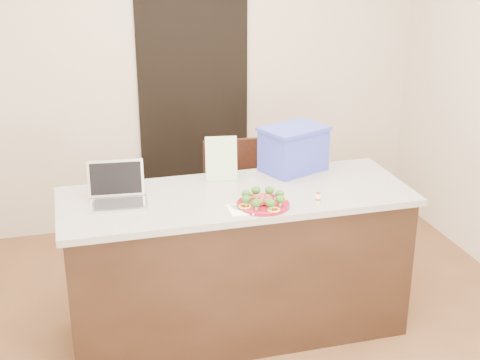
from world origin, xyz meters
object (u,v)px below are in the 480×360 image
object	(u,v)px
plate	(263,204)
blue_box	(294,149)
napkin	(243,209)
chair	(236,197)
island	(237,263)
laptop	(117,191)
yogurt_bottle	(318,198)

from	to	relation	value
plate	blue_box	xyz separation A→B (m)	(0.36, 0.51, 0.13)
napkin	chair	distance (m)	1.18
island	laptop	bearing A→B (deg)	175.04
plate	chair	world-z (taller)	chair
napkin	blue_box	world-z (taller)	blue_box
napkin	laptop	size ratio (longest dim) A/B	0.47
yogurt_bottle	laptop	world-z (taller)	laptop
blue_box	plate	bearing A→B (deg)	-147.25
yogurt_bottle	napkin	bearing A→B (deg)	178.67
plate	chair	bearing A→B (deg)	83.40
yogurt_bottle	plate	bearing A→B (deg)	174.20
napkin	laptop	bearing A→B (deg)	155.05
plate	chair	distance (m)	1.14
napkin	laptop	xyz separation A→B (m)	(-0.65, 0.30, 0.06)
yogurt_bottle	chair	xyz separation A→B (m)	(-0.19, 1.09, -0.41)
napkin	laptop	distance (m)	0.72
yogurt_bottle	laptop	bearing A→B (deg)	163.95
laptop	island	bearing A→B (deg)	0.64
plate	laptop	world-z (taller)	laptop
plate	chair	xyz separation A→B (m)	(0.12, 1.06, -0.39)
island	yogurt_bottle	bearing A→B (deg)	-31.89
blue_box	chair	size ratio (longest dim) A/B	0.50
plate	blue_box	bearing A→B (deg)	55.11
plate	yogurt_bottle	xyz separation A→B (m)	(0.32, -0.03, 0.01)
island	yogurt_bottle	size ratio (longest dim) A/B	33.40
plate	napkin	xyz separation A→B (m)	(-0.12, -0.02, -0.01)
island	blue_box	world-z (taller)	blue_box
island	napkin	size ratio (longest dim) A/B	12.99
island	chair	size ratio (longest dim) A/B	2.17
island	plate	size ratio (longest dim) A/B	6.94
yogurt_bottle	chair	size ratio (longest dim) A/B	0.07
plate	blue_box	world-z (taller)	blue_box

